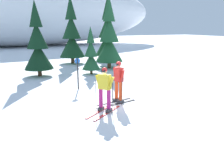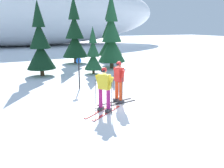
{
  "view_description": "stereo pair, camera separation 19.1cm",
  "coord_description": "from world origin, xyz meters",
  "px_view_note": "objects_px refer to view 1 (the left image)",
  "views": [
    {
      "loc": [
        -3.87,
        -8.09,
        3.16
      ],
      "look_at": [
        -0.22,
        -0.37,
        0.95
      ],
      "focal_mm": 35.98,
      "sensor_mm": 36.0,
      "label": 1
    },
    {
      "loc": [
        -3.7,
        -8.17,
        3.16
      ],
      "look_at": [
        -0.22,
        -0.37,
        0.95
      ],
      "focal_mm": 35.98,
      "sensor_mm": 36.0,
      "label": 2
    }
  ],
  "objects_px": {
    "skier_yellow_jacket": "(105,89)",
    "pine_tree_far_left": "(38,45)",
    "pine_tree_center_right": "(109,39)",
    "trail_marker_post": "(78,72)",
    "pine_tree_center": "(72,36)",
    "skier_red_jacket": "(118,81)",
    "pine_tree_far_right": "(107,35)",
    "pine_tree_center_left": "(91,54)"
  },
  "relations": [
    {
      "from": "pine_tree_far_left",
      "to": "trail_marker_post",
      "type": "height_order",
      "value": "pine_tree_far_left"
    },
    {
      "from": "skier_yellow_jacket",
      "to": "pine_tree_far_left",
      "type": "distance_m",
      "value": 7.79
    },
    {
      "from": "skier_yellow_jacket",
      "to": "pine_tree_far_right",
      "type": "distance_m",
      "value": 12.86
    },
    {
      "from": "skier_yellow_jacket",
      "to": "pine_tree_center_left",
      "type": "height_order",
      "value": "pine_tree_center_left"
    },
    {
      "from": "pine_tree_center_right",
      "to": "trail_marker_post",
      "type": "height_order",
      "value": "pine_tree_center_right"
    },
    {
      "from": "pine_tree_center_left",
      "to": "pine_tree_center",
      "type": "bearing_deg",
      "value": 89.03
    },
    {
      "from": "pine_tree_far_left",
      "to": "pine_tree_far_right",
      "type": "xyz_separation_m",
      "value": [
        6.63,
        4.01,
        0.4
      ]
    },
    {
      "from": "pine_tree_center",
      "to": "pine_tree_far_right",
      "type": "height_order",
      "value": "pine_tree_far_right"
    },
    {
      "from": "pine_tree_center_right",
      "to": "pine_tree_far_right",
      "type": "relative_size",
      "value": 0.94
    },
    {
      "from": "pine_tree_far_left",
      "to": "trail_marker_post",
      "type": "bearing_deg",
      "value": -71.64
    },
    {
      "from": "trail_marker_post",
      "to": "skier_red_jacket",
      "type": "bearing_deg",
      "value": -72.17
    },
    {
      "from": "skier_red_jacket",
      "to": "pine_tree_far_right",
      "type": "height_order",
      "value": "pine_tree_far_right"
    },
    {
      "from": "skier_yellow_jacket",
      "to": "trail_marker_post",
      "type": "xyz_separation_m",
      "value": [
        0.04,
        3.53,
        0.0
      ]
    },
    {
      "from": "skier_yellow_jacket",
      "to": "pine_tree_center",
      "type": "distance_m",
      "value": 12.02
    },
    {
      "from": "pine_tree_far_left",
      "to": "pine_tree_center",
      "type": "height_order",
      "value": "pine_tree_center"
    },
    {
      "from": "pine_tree_far_left",
      "to": "pine_tree_center",
      "type": "distance_m",
      "value": 5.35
    },
    {
      "from": "pine_tree_center_left",
      "to": "skier_red_jacket",
      "type": "bearing_deg",
      "value": -99.55
    },
    {
      "from": "skier_red_jacket",
      "to": "pine_tree_far_right",
      "type": "bearing_deg",
      "value": 68.1
    },
    {
      "from": "pine_tree_far_left",
      "to": "pine_tree_center_right",
      "type": "distance_m",
      "value": 5.31
    },
    {
      "from": "skier_red_jacket",
      "to": "trail_marker_post",
      "type": "xyz_separation_m",
      "value": [
        -0.9,
        2.81,
        -0.02
      ]
    },
    {
      "from": "skier_yellow_jacket",
      "to": "trail_marker_post",
      "type": "relative_size",
      "value": 1.07
    },
    {
      "from": "pine_tree_center",
      "to": "pine_tree_center_right",
      "type": "relative_size",
      "value": 1.06
    },
    {
      "from": "pine_tree_center_left",
      "to": "pine_tree_far_right",
      "type": "relative_size",
      "value": 0.56
    },
    {
      "from": "pine_tree_center_left",
      "to": "skier_yellow_jacket",
      "type": "bearing_deg",
      "value": -106.12
    },
    {
      "from": "skier_red_jacket",
      "to": "pine_tree_center_left",
      "type": "distance_m",
      "value": 6.19
    },
    {
      "from": "skier_yellow_jacket",
      "to": "skier_red_jacket",
      "type": "height_order",
      "value": "skier_red_jacket"
    },
    {
      "from": "skier_red_jacket",
      "to": "pine_tree_center_right",
      "type": "relative_size",
      "value": 0.33
    },
    {
      "from": "pine_tree_center_right",
      "to": "trail_marker_post",
      "type": "bearing_deg",
      "value": -129.83
    },
    {
      "from": "skier_red_jacket",
      "to": "pine_tree_center",
      "type": "xyz_separation_m",
      "value": [
        1.11,
        11.03,
        1.44
      ]
    },
    {
      "from": "pine_tree_center_right",
      "to": "trail_marker_post",
      "type": "xyz_separation_m",
      "value": [
        -3.92,
        -4.7,
        -1.33
      ]
    },
    {
      "from": "skier_red_jacket",
      "to": "pine_tree_far_left",
      "type": "relative_size",
      "value": 0.38
    },
    {
      "from": "skier_red_jacket",
      "to": "trail_marker_post",
      "type": "relative_size",
      "value": 1.11
    },
    {
      "from": "skier_yellow_jacket",
      "to": "pine_tree_far_right",
      "type": "xyz_separation_m",
      "value": [
        5.32,
        11.61,
        1.48
      ]
    },
    {
      "from": "pine_tree_far_left",
      "to": "pine_tree_far_right",
      "type": "height_order",
      "value": "pine_tree_far_right"
    },
    {
      "from": "trail_marker_post",
      "to": "skier_yellow_jacket",
      "type": "bearing_deg",
      "value": -90.69
    },
    {
      "from": "skier_yellow_jacket",
      "to": "pine_tree_center",
      "type": "relative_size",
      "value": 0.3
    },
    {
      "from": "pine_tree_center",
      "to": "pine_tree_center_right",
      "type": "height_order",
      "value": "pine_tree_center"
    },
    {
      "from": "skier_yellow_jacket",
      "to": "pine_tree_far_left",
      "type": "xyz_separation_m",
      "value": [
        -1.31,
        7.6,
        1.08
      ]
    },
    {
      "from": "pine_tree_center_left",
      "to": "pine_tree_far_right",
      "type": "distance_m",
      "value": 5.94
    },
    {
      "from": "pine_tree_center",
      "to": "pine_tree_far_left",
      "type": "bearing_deg",
      "value": -129.05
    },
    {
      "from": "skier_red_jacket",
      "to": "pine_tree_center_right",
      "type": "height_order",
      "value": "pine_tree_center_right"
    },
    {
      "from": "skier_yellow_jacket",
      "to": "pine_tree_far_right",
      "type": "relative_size",
      "value": 0.3
    }
  ]
}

